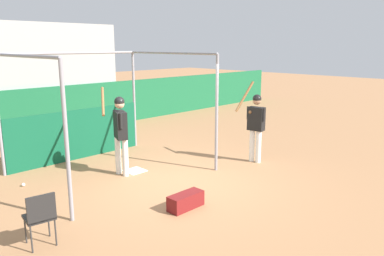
# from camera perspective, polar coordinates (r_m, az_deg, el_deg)

# --- Properties ---
(ground_plane) EXTENTS (60.00, 60.00, 0.00)m
(ground_plane) POSITION_cam_1_polar(r_m,az_deg,el_deg) (8.20, -1.89, -8.25)
(ground_plane) COLOR #A8754C
(outfield_wall) EXTENTS (24.00, 0.12, 1.58)m
(outfield_wall) POSITION_cam_1_polar(r_m,az_deg,el_deg) (13.16, -21.02, 2.41)
(outfield_wall) COLOR #196038
(outfield_wall) RESTS_ON ground
(bleacher_section) EXTENTS (5.40, 4.00, 3.66)m
(bleacher_section) POSITION_cam_1_polar(r_m,az_deg,el_deg) (14.93, -24.63, 7.23)
(bleacher_section) COLOR #9E9E99
(bleacher_section) RESTS_ON ground
(batting_cage) EXTENTS (3.76, 3.24, 2.75)m
(batting_cage) POSITION_cam_1_polar(r_m,az_deg,el_deg) (9.55, -15.75, 1.51)
(batting_cage) COLOR gray
(batting_cage) RESTS_ON ground
(home_plate) EXTENTS (0.44, 0.44, 0.02)m
(home_plate) POSITION_cam_1_polar(r_m,az_deg,el_deg) (8.99, -8.71, -6.45)
(home_plate) COLOR white
(home_plate) RESTS_ON ground
(player_batter) EXTENTS (0.61, 0.98, 1.97)m
(player_batter) POSITION_cam_1_polar(r_m,az_deg,el_deg) (8.51, -10.92, 0.03)
(player_batter) COLOR white
(player_batter) RESTS_ON ground
(player_waiting) EXTENTS (0.54, 0.70, 2.02)m
(player_waiting) POSITION_cam_1_polar(r_m,az_deg,el_deg) (9.46, 9.68, 0.93)
(player_waiting) COLOR white
(player_waiting) RESTS_ON ground
(folding_chair) EXTENTS (0.45, 0.45, 0.84)m
(folding_chair) POSITION_cam_1_polar(r_m,az_deg,el_deg) (5.97, -22.12, -12.07)
(folding_chair) COLOR black
(folding_chair) RESTS_ON ground
(equipment_bag) EXTENTS (0.70, 0.28, 0.28)m
(equipment_bag) POSITION_cam_1_polar(r_m,az_deg,el_deg) (6.93, -0.96, -11.04)
(equipment_bag) COLOR maroon
(equipment_bag) RESTS_ON ground
(baseball) EXTENTS (0.07, 0.07, 0.07)m
(baseball) POSITION_cam_1_polar(r_m,az_deg,el_deg) (8.71, -24.31, -7.88)
(baseball) COLOR white
(baseball) RESTS_ON ground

